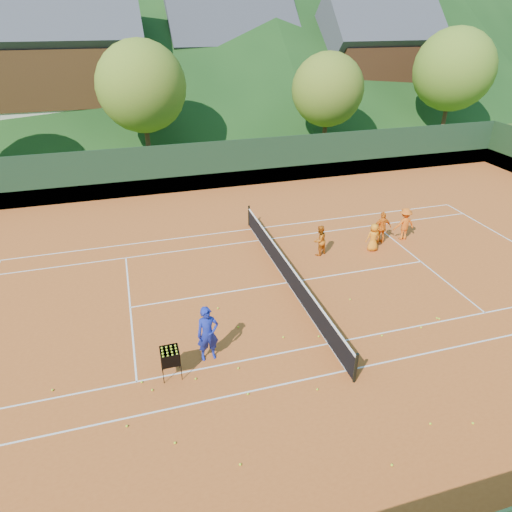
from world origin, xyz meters
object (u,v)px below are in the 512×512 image
object	(u,v)px
tennis_net	(288,272)
chalet_right	(373,62)
student_c	(373,237)
student_b	(382,228)
chalet_mid	(232,65)
student_a	(320,240)
student_d	(404,224)
coach	(208,334)
chalet_left	(62,67)
ball_hopper	(170,357)

from	to	relation	value
tennis_net	chalet_right	bearing A→B (deg)	56.31
student_c	tennis_net	xyz separation A→B (m)	(-4.81, -1.62, -0.18)
chalet_right	student_c	bearing A→B (deg)	-118.16
student_b	chalet_mid	xyz separation A→B (m)	(0.42, 31.79, 4.16)
student_c	tennis_net	size ratio (longest dim) A/B	0.11
student_a	student_b	size ratio (longest dim) A/B	0.89
student_d	student_a	bearing A→B (deg)	5.49
coach	student_b	distance (m)	11.28
student_c	chalet_left	size ratio (longest dim) A/B	0.10
student_a	ball_hopper	bearing A→B (deg)	15.26
student_c	tennis_net	distance (m)	5.08
chalet_left	student_b	bearing A→B (deg)	-60.72
chalet_mid	student_a	bearing A→B (deg)	-96.70
student_d	chalet_left	world-z (taller)	chalet_left
student_b	student_d	world-z (taller)	student_d
student_c	student_d	distance (m)	2.15
chalet_mid	tennis_net	bearing A→B (deg)	-100.01
student_b	chalet_left	xyz separation A→B (m)	(-15.58, 27.79, 4.82)
student_b	chalet_left	size ratio (longest dim) A/B	0.12
student_b	chalet_mid	bearing A→B (deg)	-89.78
coach	student_a	xyz separation A→B (m)	(6.28, 5.60, -0.25)
student_a	chalet_mid	xyz separation A→B (m)	(3.76, 32.05, 4.25)
student_d	chalet_right	xyz separation A→B (m)	(13.15, 27.73, 4.42)
student_b	chalet_left	bearing A→B (deg)	-59.74
student_a	tennis_net	bearing A→B (deg)	17.50
tennis_net	ball_hopper	size ratio (longest dim) A/B	12.07
student_c	student_b	bearing A→B (deg)	-138.95
chalet_left	ball_hopper	bearing A→B (deg)	-82.19
coach	student_c	distance (m)	10.31
student_c	chalet_right	distance (m)	32.51
student_a	coach	bearing A→B (deg)	18.13
student_d	chalet_mid	xyz separation A→B (m)	(-0.85, 31.73, 4.16)
chalet_left	chalet_right	distance (m)	30.00
student_b	chalet_right	world-z (taller)	chalet_right
coach	chalet_mid	world-z (taller)	chalet_mid
coach	student_d	world-z (taller)	coach
student_a	chalet_mid	distance (m)	32.55
student_d	chalet_left	size ratio (longest dim) A/B	0.12
chalet_mid	student_b	bearing A→B (deg)	-90.75
ball_hopper	chalet_left	size ratio (longest dim) A/B	0.07
ball_hopper	tennis_net	bearing A→B (deg)	37.86
student_d	ball_hopper	size ratio (longest dim) A/B	1.63
student_b	chalet_mid	size ratio (longest dim) A/B	0.13
tennis_net	student_a	bearing A→B (deg)	41.10
student_b	student_d	size ratio (longest dim) A/B	0.99
student_d	student_c	bearing A→B (deg)	19.31
coach	student_c	bearing A→B (deg)	27.62
coach	ball_hopper	distance (m)	1.38
coach	tennis_net	distance (m)	5.47
coach	tennis_net	bearing A→B (deg)	38.92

